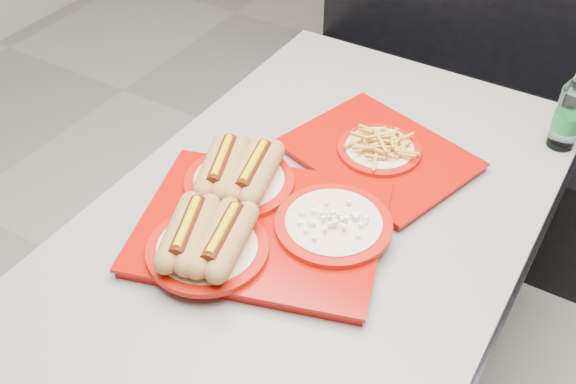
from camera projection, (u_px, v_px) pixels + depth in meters
The scene contains 5 objects.
diner_table at pixel (318, 255), 1.64m from camera, with size 0.92×1.42×0.75m.
booth_bench at pixel (463, 103), 2.46m from camera, with size 1.30×0.57×1.35m.
tray_near at pixel (252, 216), 1.44m from camera, with size 0.61×0.54×0.11m.
tray_far at pixel (379, 151), 1.64m from camera, with size 0.49×0.43×0.08m.
water_bottle at pixel (570, 113), 1.63m from camera, with size 0.07×0.07×0.22m.
Camera 1 is at (0.52, -1.00, 1.78)m, focal length 42.00 mm.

